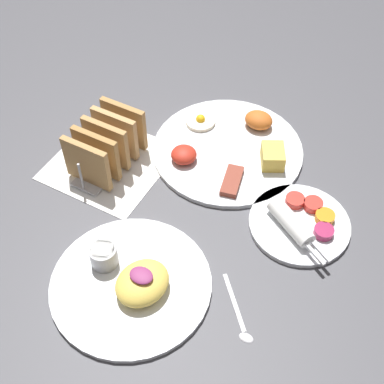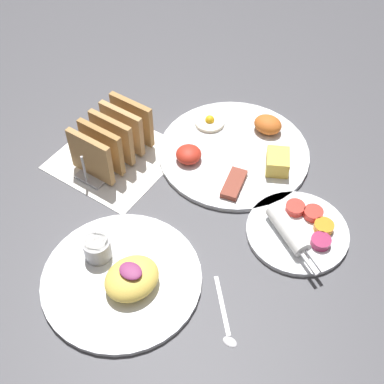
{
  "view_description": "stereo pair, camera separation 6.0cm",
  "coord_description": "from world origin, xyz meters",
  "px_view_note": "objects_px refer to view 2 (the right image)",
  "views": [
    {
      "loc": [
        0.28,
        -0.57,
        0.79
      ],
      "look_at": [
        -0.04,
        -0.0,
        0.03
      ],
      "focal_mm": 50.0,
      "sensor_mm": 36.0,
      "label": 1
    },
    {
      "loc": [
        0.33,
        -0.54,
        0.79
      ],
      "look_at": [
        -0.04,
        -0.0,
        0.03
      ],
      "focal_mm": 50.0,
      "sensor_mm": 36.0,
      "label": 2
    }
  ],
  "objects_px": {
    "plate_breakfast": "(236,151)",
    "plate_foreground": "(122,276)",
    "toast_rack": "(112,140)",
    "plate_condiments": "(298,230)"
  },
  "relations": [
    {
      "from": "plate_breakfast",
      "to": "toast_rack",
      "type": "distance_m",
      "value": 0.25
    },
    {
      "from": "plate_condiments",
      "to": "plate_foreground",
      "type": "relative_size",
      "value": 0.68
    },
    {
      "from": "toast_rack",
      "to": "plate_foreground",
      "type": "bearing_deg",
      "value": -48.07
    },
    {
      "from": "plate_breakfast",
      "to": "toast_rack",
      "type": "xyz_separation_m",
      "value": [
        -0.2,
        -0.15,
        0.04
      ]
    },
    {
      "from": "plate_foreground",
      "to": "toast_rack",
      "type": "bearing_deg",
      "value": 131.93
    },
    {
      "from": "plate_condiments",
      "to": "plate_breakfast",
      "type": "bearing_deg",
      "value": 150.3
    },
    {
      "from": "plate_foreground",
      "to": "plate_condiments",
      "type": "bearing_deg",
      "value": 51.66
    },
    {
      "from": "plate_condiments",
      "to": "plate_foreground",
      "type": "height_order",
      "value": "plate_foreground"
    },
    {
      "from": "plate_breakfast",
      "to": "plate_foreground",
      "type": "relative_size",
      "value": 1.14
    },
    {
      "from": "plate_condiments",
      "to": "toast_rack",
      "type": "relative_size",
      "value": 1.04
    }
  ]
}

